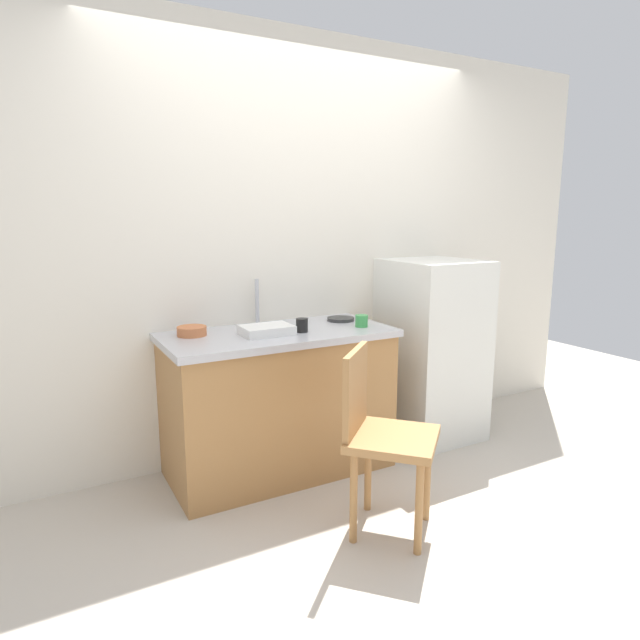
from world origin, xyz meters
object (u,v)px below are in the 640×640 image
chair (380,432)px  hotplate (341,319)px  cup_green (362,321)px  terracotta_bowl (192,331)px  refrigerator (431,349)px  dish_tray (267,330)px  cup_black (302,325)px

chair → hotplate: bearing=27.2°
hotplate → cup_green: 0.22m
terracotta_bowl → cup_green: bearing=-14.6°
chair → terracotta_bowl: bearing=80.5°
chair → hotplate: size_ratio=5.24×
refrigerator → terracotta_bowl: refrigerator is taller
refrigerator → dish_tray: (-1.23, -0.05, 0.27)m
refrigerator → hotplate: size_ratio=7.12×
dish_tray → hotplate: (0.57, 0.14, -0.02)m
refrigerator → hotplate: 0.72m
dish_tray → cup_black: bearing=-11.4°
refrigerator → dish_tray: size_ratio=4.32×
chair → dish_tray: dish_tray is taller
terracotta_bowl → hotplate: 0.94m
refrigerator → terracotta_bowl: (-1.61, 0.12, 0.27)m
hotplate → terracotta_bowl: bearing=178.4°
terracotta_bowl → chair: bearing=-56.0°
chair → refrigerator: bearing=-4.1°
refrigerator → cup_black: (-1.03, -0.09, 0.28)m
dish_tray → hotplate: 0.58m
dish_tray → terracotta_bowl: (-0.37, 0.17, 0.00)m
dish_tray → cup_green: bearing=-7.8°
hotplate → cup_black: cup_black is taller
refrigerator → cup_black: 1.07m
refrigerator → hotplate: (-0.66, 0.10, 0.25)m
dish_tray → cup_black: size_ratio=3.58×
hotplate → dish_tray: bearing=-165.9°
cup_green → dish_tray: bearing=172.2°
refrigerator → chair: 1.27m
terracotta_bowl → cup_green: 0.99m
terracotta_bowl → hotplate: size_ratio=0.95×
cup_black → cup_green: bearing=-5.9°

